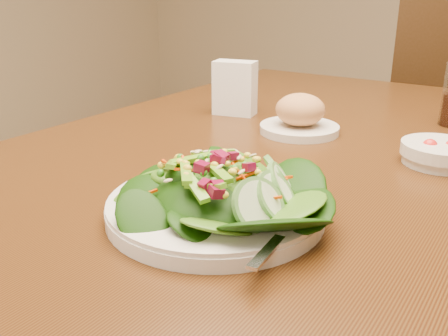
{
  "coord_description": "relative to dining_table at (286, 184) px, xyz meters",
  "views": [
    {
      "loc": [
        0.42,
        -0.86,
        1.04
      ],
      "look_at": [
        0.08,
        -0.35,
        0.81
      ],
      "focal_mm": 40.0,
      "sensor_mm": 36.0,
      "label": 1
    }
  ],
  "objects": [
    {
      "name": "napkin_holder",
      "position": [
        -0.19,
        0.1,
        0.17
      ],
      "size": [
        0.1,
        0.07,
        0.12
      ],
      "rotation": [
        0.0,
        0.0,
        0.23
      ],
      "color": "white",
      "rests_on": "dining_table"
    },
    {
      "name": "salad_plate",
      "position": [
        0.09,
        -0.37,
        0.13
      ],
      "size": [
        0.29,
        0.28,
        0.08
      ],
      "rotation": [
        0.0,
        0.0,
        -0.08
      ],
      "color": "silver",
      "rests_on": "dining_table"
    },
    {
      "name": "bread_plate",
      "position": [
        0.0,
        0.04,
        0.13
      ],
      "size": [
        0.16,
        0.16,
        0.08
      ],
      "color": "silver",
      "rests_on": "dining_table"
    },
    {
      "name": "dining_table",
      "position": [
        0.0,
        0.0,
        0.0
      ],
      "size": [
        0.9,
        1.4,
        0.75
      ],
      "color": "#452A10",
      "rests_on": "ground_plane"
    },
    {
      "name": "tomato_bowl",
      "position": [
        0.28,
        0.0,
        0.12
      ],
      "size": [
        0.13,
        0.13,
        0.04
      ],
      "color": "silver",
      "rests_on": "dining_table"
    }
  ]
}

